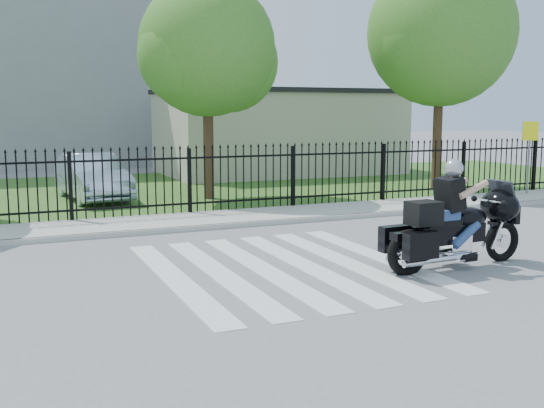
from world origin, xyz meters
name	(u,v)px	position (x,y,z in m)	size (l,w,h in m)	color
ground	(285,267)	(0.00, 0.00, 0.00)	(120.00, 120.00, 0.00)	slate
crosswalk	(285,267)	(0.00, 0.00, 0.01)	(5.00, 5.50, 0.01)	silver
sidewalk	(201,220)	(0.00, 5.00, 0.06)	(40.00, 2.00, 0.12)	#ADAAA3
curb	(214,227)	(0.00, 4.00, 0.06)	(40.00, 0.12, 0.12)	#ADAAA3
grass_strip	(142,190)	(0.00, 12.00, 0.01)	(40.00, 12.00, 0.02)	#2E561D
iron_fence	(190,183)	(0.00, 6.00, 0.90)	(26.00, 0.04, 1.80)	black
tree_mid	(207,48)	(1.50, 9.00, 4.67)	(4.20, 4.20, 6.78)	#382316
tree_right	(441,33)	(9.50, 8.00, 5.39)	(5.00, 5.00, 7.90)	#382316
building_low	(278,134)	(7.00, 16.00, 1.75)	(10.00, 6.00, 3.50)	#B3AC95
building_low_roof	(278,92)	(7.00, 16.00, 3.60)	(10.20, 6.20, 0.20)	black
building_tall	(23,48)	(-3.00, 26.00, 6.00)	(15.00, 10.00, 12.00)	gray
motorcycle_rider	(454,223)	(2.74, -1.21, 0.81)	(3.00, 0.99, 1.99)	black
parked_car	(92,177)	(-1.91, 10.21, 0.73)	(1.51, 4.34, 1.43)	#ADBCDA
traffic_sign	(530,142)	(11.07, 5.34, 1.77)	(0.48, 0.24, 2.32)	slate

